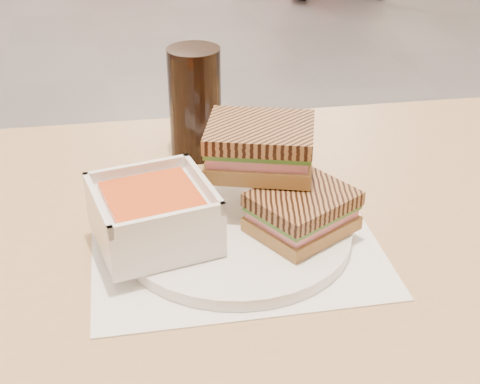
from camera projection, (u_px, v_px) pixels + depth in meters
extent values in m
cube|color=tan|center=(333.00, 235.00, 0.83)|extent=(1.25, 0.80, 0.03)
cube|color=white|center=(236.00, 247.00, 0.77)|extent=(0.34, 0.27, 0.00)
cylinder|color=white|center=(237.00, 233.00, 0.78)|extent=(0.26, 0.26, 0.01)
cube|color=white|center=(154.00, 219.00, 0.75)|extent=(0.14, 0.14, 0.05)
cube|color=#DB4E17|center=(152.00, 197.00, 0.73)|extent=(0.11, 0.11, 0.01)
cube|color=white|center=(203.00, 183.00, 0.75)|extent=(0.02, 0.12, 0.01)
cube|color=white|center=(97.00, 204.00, 0.71)|extent=(0.02, 0.12, 0.01)
cube|color=white|center=(137.00, 169.00, 0.78)|extent=(0.12, 0.02, 0.01)
cube|color=white|center=(168.00, 221.00, 0.68)|extent=(0.12, 0.02, 0.01)
cube|color=#A07D3E|center=(302.00, 223.00, 0.77)|extent=(0.14, 0.13, 0.02)
cube|color=#D07280|center=(302.00, 213.00, 0.77)|extent=(0.13, 0.12, 0.01)
cube|color=#386B23|center=(303.00, 207.00, 0.76)|extent=(0.13, 0.12, 0.01)
cube|color=brown|center=(303.00, 199.00, 0.76)|extent=(0.14, 0.13, 0.02)
cube|color=#A07D3E|center=(260.00, 160.00, 0.80)|extent=(0.15, 0.14, 0.02)
cube|color=#D07280|center=(260.00, 149.00, 0.79)|extent=(0.14, 0.13, 0.01)
cube|color=#386B23|center=(260.00, 141.00, 0.79)|extent=(0.15, 0.13, 0.01)
cube|color=brown|center=(260.00, 132.00, 0.78)|extent=(0.15, 0.14, 0.02)
cylinder|color=black|center=(195.00, 103.00, 0.94)|extent=(0.07, 0.07, 0.16)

